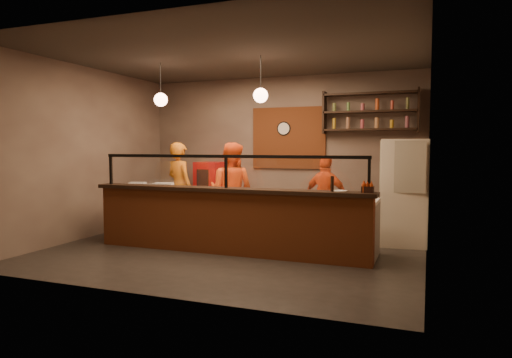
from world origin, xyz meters
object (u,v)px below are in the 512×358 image
at_px(red_cooler, 211,193).
at_px(pizza_dough, 276,195).
at_px(wall_clock, 284,129).
at_px(cook_right, 326,197).
at_px(cook_left, 180,188).
at_px(condiment_caddy, 368,189).
at_px(fridge, 403,192).
at_px(pepper_mill, 332,184).
at_px(cook_mid, 231,191).

height_order(red_cooler, pizza_dough, red_cooler).
relative_size(wall_clock, pizza_dough, 0.66).
bearing_deg(cook_right, cook_left, 24.58).
bearing_deg(condiment_caddy, red_cooler, 146.55).
distance_m(wall_clock, fridge, 2.96).
distance_m(cook_left, fridge, 4.19).
bearing_deg(red_cooler, pepper_mill, -29.04).
distance_m(cook_right, pizza_dough, 1.33).
bearing_deg(cook_right, cook_mid, 34.92).
bearing_deg(wall_clock, cook_right, -41.10).
relative_size(wall_clock, pepper_mill, 1.33).
xyz_separation_m(cook_left, cook_right, (2.80, 0.53, -0.13)).
bearing_deg(pepper_mill, cook_right, 104.71).
height_order(cook_left, fridge, fridge).
bearing_deg(cook_right, wall_clock, -27.31).
relative_size(red_cooler, pizza_dough, 3.02).
height_order(pizza_dough, pepper_mill, pepper_mill).
height_order(cook_right, red_cooler, cook_right).
height_order(wall_clock, fridge, wall_clock).
distance_m(cook_left, condiment_caddy, 3.97).
height_order(cook_left, cook_mid, cook_left).
xyz_separation_m(fridge, pepper_mill, (-0.91, -1.69, 0.25)).
height_order(cook_right, pizza_dough, cook_right).
height_order(fridge, pepper_mill, fridge).
distance_m(wall_clock, cook_left, 2.56).
bearing_deg(cook_right, fridge, -169.16).
xyz_separation_m(cook_mid, pizza_dough, (1.06, -0.55, 0.01)).
distance_m(red_cooler, pepper_mill, 4.03).
height_order(condiment_caddy, pepper_mill, pepper_mill).
bearing_deg(cook_mid, cook_left, -3.84).
xyz_separation_m(cook_left, condiment_caddy, (3.77, -1.22, 0.21)).
distance_m(cook_right, condiment_caddy, 2.03).
bearing_deg(cook_mid, fridge, -168.12).
distance_m(cook_mid, condiment_caddy, 2.85).
bearing_deg(wall_clock, red_cooler, -168.89).
bearing_deg(fridge, pepper_mill, -123.77).
height_order(red_cooler, pepper_mill, red_cooler).
bearing_deg(condiment_caddy, cook_right, 118.92).
bearing_deg(cook_left, pepper_mill, -176.67).
relative_size(wall_clock, red_cooler, 0.22).
height_order(cook_left, pepper_mill, cook_left).
relative_size(condiment_caddy, pepper_mill, 0.73).
bearing_deg(cook_mid, wall_clock, -106.36).
height_order(fridge, condiment_caddy, fridge).
distance_m(fridge, pepper_mill, 1.93).
distance_m(wall_clock, pizza_dough, 2.54).
relative_size(cook_right, pizza_dough, 3.38).
bearing_deg(pizza_dough, cook_mid, 152.46).
distance_m(cook_mid, red_cooler, 1.70).
relative_size(cook_mid, fridge, 0.97).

